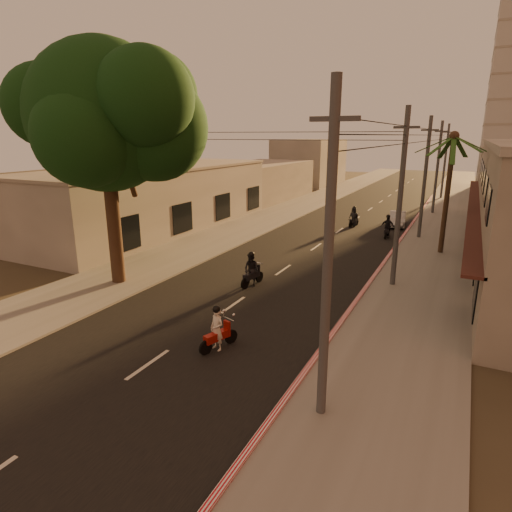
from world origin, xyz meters
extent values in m
plane|color=#383023|center=(0.00, 0.00, 0.00)|extent=(160.00, 160.00, 0.00)
cube|color=black|center=(0.00, 20.00, 0.01)|extent=(10.00, 140.00, 0.02)
cube|color=slate|center=(7.50, 20.00, 0.06)|extent=(5.00, 140.00, 0.12)
cube|color=slate|center=(-7.50, 20.00, 0.06)|extent=(5.00, 140.00, 0.12)
cube|color=#B41322|center=(5.10, 15.00, 0.10)|extent=(0.20, 60.00, 0.20)
cube|color=#411F1A|center=(9.70, 18.00, 3.10)|extent=(0.80, 34.00, 0.12)
cube|color=#A7A197|center=(-14.00, 14.00, 2.50)|extent=(8.00, 24.00, 5.00)
cube|color=gray|center=(-14.00, 14.00, 5.10)|extent=(8.20, 24.20, 0.20)
cylinder|color=black|center=(-7.00, 2.00, 3.00)|extent=(0.70, 0.70, 6.00)
cylinder|color=black|center=(-6.20, 2.40, 6.00)|extent=(1.22, 2.17, 3.04)
cylinder|color=black|center=(-7.60, 1.70, 6.20)|extent=(1.31, 1.49, 2.73)
sphere|color=black|center=(-7.00, 2.00, 8.50)|extent=(7.20, 7.20, 7.20)
sphere|color=black|center=(-4.80, 3.00, 8.00)|extent=(5.20, 5.20, 5.20)
sphere|color=black|center=(-8.80, 2.80, 8.20)|extent=(4.80, 4.80, 4.80)
sphere|color=black|center=(-6.40, 0.20, 7.60)|extent=(4.60, 4.60, 4.60)
sphere|color=black|center=(-4.00, 1.50, 9.20)|extent=(4.40, 4.40, 4.40)
sphere|color=black|center=(-9.40, 0.80, 9.00)|extent=(4.00, 4.00, 4.00)
sphere|color=black|center=(-5.80, 4.40, 9.60)|extent=(4.40, 4.40, 4.40)
cylinder|color=black|center=(8.00, 16.00, 3.80)|extent=(0.32, 0.32, 7.60)
sphere|color=black|center=(8.00, 16.00, 7.60)|extent=(0.60, 0.60, 0.60)
cylinder|color=#38383A|center=(6.20, -4.00, 4.50)|extent=(0.26, 0.26, 9.00)
cube|color=#38383A|center=(6.20, -4.00, 8.00)|extent=(1.20, 0.12, 0.12)
cylinder|color=#38383A|center=(6.20, 8.00, 4.50)|extent=(0.26, 0.26, 9.00)
cube|color=#38383A|center=(6.20, 8.00, 8.00)|extent=(1.20, 0.12, 0.12)
cylinder|color=#38383A|center=(6.20, 20.00, 4.50)|extent=(0.26, 0.26, 9.00)
cube|color=#38383A|center=(6.20, 20.00, 8.00)|extent=(1.20, 0.12, 0.12)
cylinder|color=#38383A|center=(6.20, 32.00, 4.50)|extent=(0.26, 0.26, 9.00)
cube|color=#38383A|center=(6.20, 32.00, 8.00)|extent=(1.20, 0.12, 0.12)
cylinder|color=#38383A|center=(6.20, 44.00, 4.50)|extent=(0.26, 0.26, 9.00)
cube|color=#38383A|center=(6.20, 44.00, 8.00)|extent=(1.20, 0.12, 0.12)
cube|color=#A7A197|center=(-14.00, 34.00, 2.20)|extent=(8.00, 14.00, 4.40)
cube|color=#A7A197|center=(-14.00, 52.00, 3.50)|extent=(8.00, 14.00, 7.00)
cylinder|color=black|center=(1.79, -1.34, 0.28)|extent=(0.27, 0.56, 0.55)
cylinder|color=black|center=(1.40, -2.52, 0.28)|extent=(0.27, 0.56, 0.55)
cube|color=maroon|center=(1.57, -2.00, 0.54)|extent=(0.60, 1.12, 0.30)
cube|color=maroon|center=(1.73, -1.53, 0.69)|extent=(0.31, 0.19, 0.59)
cylinder|color=silver|center=(1.77, -1.42, 1.04)|extent=(0.53, 0.21, 0.04)
imported|color=silver|center=(1.57, -2.00, 0.83)|extent=(0.84, 0.76, 1.66)
sphere|color=black|center=(1.57, -2.00, 1.61)|extent=(0.30, 0.30, 0.30)
sphere|color=silver|center=(1.50, -1.35, 1.28)|extent=(0.12, 0.12, 0.12)
sphere|color=silver|center=(2.02, -1.52, 1.28)|extent=(0.12, 0.12, 0.12)
cylinder|color=black|center=(-0.34, 5.48, 0.29)|extent=(0.19, 0.60, 0.59)
cylinder|color=black|center=(-0.53, 4.18, 0.29)|extent=(0.19, 0.60, 0.59)
cube|color=black|center=(-0.44, 4.75, 0.58)|extent=(0.46, 1.18, 0.31)
cube|color=black|center=(-0.37, 5.27, 0.73)|extent=(0.33, 0.15, 0.63)
cylinder|color=silver|center=(-0.35, 5.40, 1.10)|extent=(0.58, 0.12, 0.04)
imported|color=black|center=(-0.44, 4.75, 0.88)|extent=(1.05, 0.92, 1.76)
sphere|color=black|center=(-0.44, 4.75, 1.71)|extent=(0.31, 0.31, 0.31)
cylinder|color=black|center=(3.94, 19.87, 0.29)|extent=(0.12, 0.58, 0.58)
cylinder|color=black|center=(3.97, 18.58, 0.29)|extent=(0.12, 0.58, 0.58)
cube|color=black|center=(3.96, 19.15, 0.57)|extent=(0.32, 1.14, 0.31)
cube|color=black|center=(3.94, 19.66, 0.72)|extent=(0.31, 0.11, 0.62)
cylinder|color=silver|center=(3.94, 19.79, 1.08)|extent=(0.57, 0.05, 0.04)
imported|color=black|center=(3.96, 19.15, 0.86)|extent=(1.03, 0.47, 1.73)
sphere|color=black|center=(3.96, 19.15, 1.68)|extent=(0.31, 0.31, 0.31)
cylinder|color=black|center=(0.71, 22.94, 0.28)|extent=(0.20, 0.57, 0.56)
cylinder|color=black|center=(0.49, 21.71, 0.28)|extent=(0.20, 0.57, 0.56)
cube|color=black|center=(0.59, 22.25, 0.55)|extent=(0.48, 1.14, 0.30)
cube|color=black|center=(0.68, 22.74, 0.70)|extent=(0.31, 0.15, 0.60)
cylinder|color=silver|center=(0.70, 22.86, 1.05)|extent=(0.55, 0.14, 0.04)
imported|color=black|center=(0.59, 22.25, 0.84)|extent=(1.02, 0.83, 1.69)
sphere|color=black|center=(0.59, 22.25, 1.64)|extent=(0.30, 0.30, 0.30)
imported|color=#A5A8AD|center=(3.95, 24.11, 0.63)|extent=(2.27, 4.14, 1.26)
camera|label=1|loc=(9.19, -14.15, 7.63)|focal=30.00mm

